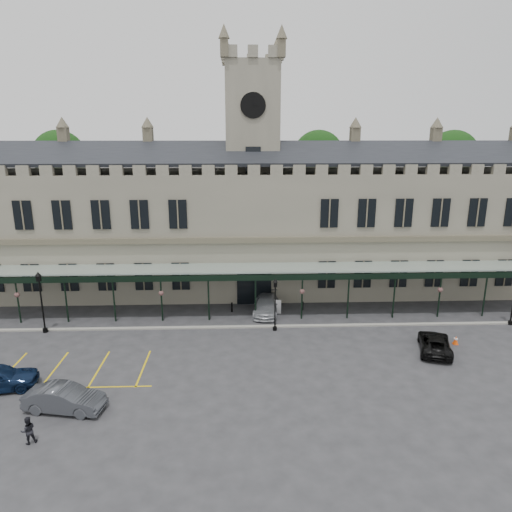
{
  "coord_description": "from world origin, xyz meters",
  "views": [
    {
      "loc": [
        -1.27,
        -29.49,
        15.56
      ],
      "look_at": [
        0.0,
        6.0,
        6.0
      ],
      "focal_mm": 32.0,
      "sensor_mm": 36.0,
      "label": 1
    }
  ],
  "objects_px": {
    "lamp_post_left": "(41,297)",
    "lamp_post_mid": "(275,300)",
    "clock_tower": "(252,159)",
    "sign_board": "(277,307)",
    "car_taxi": "(266,305)",
    "station_building": "(253,226)",
    "car_left_b": "(65,399)",
    "car_van": "(435,343)",
    "traffic_cone": "(456,340)",
    "person_b": "(28,430)"
  },
  "relations": [
    {
      "from": "lamp_post_left",
      "to": "lamp_post_mid",
      "type": "distance_m",
      "value": 18.62
    },
    {
      "from": "clock_tower",
      "to": "lamp_post_left",
      "type": "distance_m",
      "value": 22.63
    },
    {
      "from": "sign_board",
      "to": "car_taxi",
      "type": "xyz_separation_m",
      "value": [
        -0.96,
        0.22,
        0.12
      ]
    },
    {
      "from": "lamp_post_left",
      "to": "car_taxi",
      "type": "distance_m",
      "value": 18.6
    },
    {
      "from": "station_building",
      "to": "car_taxi",
      "type": "distance_m",
      "value": 9.27
    },
    {
      "from": "car_left_b",
      "to": "car_van",
      "type": "xyz_separation_m",
      "value": [
        24.5,
        6.59,
        -0.12
      ]
    },
    {
      "from": "station_building",
      "to": "clock_tower",
      "type": "xyz_separation_m",
      "value": [
        0.0,
        0.09,
        6.64
      ]
    },
    {
      "from": "car_taxi",
      "to": "sign_board",
      "type": "bearing_deg",
      "value": -5.44
    },
    {
      "from": "traffic_cone",
      "to": "car_van",
      "type": "bearing_deg",
      "value": -152.78
    },
    {
      "from": "person_b",
      "to": "car_van",
      "type": "bearing_deg",
      "value": 170.55
    },
    {
      "from": "person_b",
      "to": "lamp_post_left",
      "type": "bearing_deg",
      "value": -100.84
    },
    {
      "from": "station_building",
      "to": "sign_board",
      "type": "height_order",
      "value": "station_building"
    },
    {
      "from": "traffic_cone",
      "to": "clock_tower",
      "type": "bearing_deg",
      "value": 136.83
    },
    {
      "from": "clock_tower",
      "to": "person_b",
      "type": "xyz_separation_m",
      "value": [
        -12.3,
        -24.72,
        -12.35
      ]
    },
    {
      "from": "lamp_post_mid",
      "to": "sign_board",
      "type": "height_order",
      "value": "lamp_post_mid"
    },
    {
      "from": "car_left_b",
      "to": "sign_board",
      "type": "bearing_deg",
      "value": -33.42
    },
    {
      "from": "clock_tower",
      "to": "traffic_cone",
      "type": "xyz_separation_m",
      "value": [
        15.1,
        -14.17,
        -12.78
      ]
    },
    {
      "from": "car_taxi",
      "to": "car_left_b",
      "type": "bearing_deg",
      "value": -123.42
    },
    {
      "from": "lamp_post_mid",
      "to": "sign_board",
      "type": "relative_size",
      "value": 3.49
    },
    {
      "from": "lamp_post_mid",
      "to": "person_b",
      "type": "relative_size",
      "value": 2.92
    },
    {
      "from": "station_building",
      "to": "car_left_b",
      "type": "bearing_deg",
      "value": -117.86
    },
    {
      "from": "car_left_b",
      "to": "car_taxi",
      "type": "height_order",
      "value": "car_left_b"
    },
    {
      "from": "car_van",
      "to": "lamp_post_left",
      "type": "bearing_deg",
      "value": 8.89
    },
    {
      "from": "clock_tower",
      "to": "car_left_b",
      "type": "xyz_separation_m",
      "value": [
        -11.5,
        -21.84,
        -12.35
      ]
    },
    {
      "from": "traffic_cone",
      "to": "car_taxi",
      "type": "height_order",
      "value": "car_taxi"
    },
    {
      "from": "station_building",
      "to": "lamp_post_mid",
      "type": "height_order",
      "value": "station_building"
    },
    {
      "from": "station_building",
      "to": "person_b",
      "type": "relative_size",
      "value": 39.59
    },
    {
      "from": "traffic_cone",
      "to": "car_taxi",
      "type": "bearing_deg",
      "value": 154.06
    },
    {
      "from": "traffic_cone",
      "to": "person_b",
      "type": "distance_m",
      "value": 29.37
    },
    {
      "from": "lamp_post_left",
      "to": "car_van",
      "type": "xyz_separation_m",
      "value": [
        30.12,
        -4.41,
        -2.39
      ]
    },
    {
      "from": "lamp_post_mid",
      "to": "car_left_b",
      "type": "xyz_separation_m",
      "value": [
        -13.0,
        -10.72,
        -1.86
      ]
    },
    {
      "from": "sign_board",
      "to": "car_left_b",
      "type": "height_order",
      "value": "car_left_b"
    },
    {
      "from": "clock_tower",
      "to": "sign_board",
      "type": "xyz_separation_m",
      "value": [
        1.96,
        -7.53,
        -12.49
      ]
    },
    {
      "from": "station_building",
      "to": "car_taxi",
      "type": "relative_size",
      "value": 11.76
    },
    {
      "from": "clock_tower",
      "to": "car_taxi",
      "type": "relative_size",
      "value": 4.86
    },
    {
      "from": "lamp_post_left",
      "to": "lamp_post_mid",
      "type": "bearing_deg",
      "value": -0.85
    },
    {
      "from": "person_b",
      "to": "car_left_b",
      "type": "bearing_deg",
      "value": -135.48
    },
    {
      "from": "clock_tower",
      "to": "car_van",
      "type": "bearing_deg",
      "value": -49.56
    },
    {
      "from": "sign_board",
      "to": "car_taxi",
      "type": "distance_m",
      "value": 0.99
    },
    {
      "from": "sign_board",
      "to": "car_taxi",
      "type": "height_order",
      "value": "car_taxi"
    },
    {
      "from": "sign_board",
      "to": "car_van",
      "type": "xyz_separation_m",
      "value": [
        11.04,
        -7.73,
        0.02
      ]
    },
    {
      "from": "clock_tower",
      "to": "car_van",
      "type": "height_order",
      "value": "clock_tower"
    },
    {
      "from": "lamp_post_left",
      "to": "sign_board",
      "type": "bearing_deg",
      "value": 9.88
    },
    {
      "from": "clock_tower",
      "to": "lamp_post_mid",
      "type": "xyz_separation_m",
      "value": [
        1.5,
        -11.12,
        -10.49
      ]
    },
    {
      "from": "lamp_post_mid",
      "to": "sign_board",
      "type": "distance_m",
      "value": 4.14
    },
    {
      "from": "station_building",
      "to": "lamp_post_mid",
      "type": "bearing_deg",
      "value": -82.25
    },
    {
      "from": "clock_tower",
      "to": "traffic_cone",
      "type": "relative_size",
      "value": 37.24
    },
    {
      "from": "clock_tower",
      "to": "traffic_cone",
      "type": "height_order",
      "value": "clock_tower"
    },
    {
      "from": "car_taxi",
      "to": "person_b",
      "type": "bearing_deg",
      "value": -120.09
    },
    {
      "from": "car_van",
      "to": "sign_board",
      "type": "bearing_deg",
      "value": -17.76
    }
  ]
}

